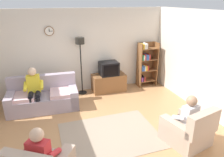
{
  "coord_description": "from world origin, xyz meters",
  "views": [
    {
      "loc": [
        -1.23,
        -4.08,
        2.93
      ],
      "look_at": [
        0.37,
        0.65,
        1.06
      ],
      "focal_mm": 33.91,
      "sensor_mm": 36.0,
      "label": 1
    }
  ],
  "objects": [
    {
      "name": "armchair_near_bookshelf",
      "position": [
        1.53,
        -0.97,
        0.29
      ],
      "size": [
        0.98,
        1.04,
        0.9
      ],
      "color": "tan",
      "rests_on": "ground_plane"
    },
    {
      "name": "person_in_left_armchair",
      "position": [
        -1.4,
        -1.09,
        0.6
      ],
      "size": [
        0.61,
        0.64,
        1.12
      ],
      "color": "red",
      "rests_on": "ground_plane"
    },
    {
      "name": "bookshelf",
      "position": [
        2.21,
        2.32,
        0.82
      ],
      "size": [
        0.68,
        0.36,
        1.55
      ],
      "color": "brown",
      "rests_on": "ground_plane"
    },
    {
      "name": "area_rug",
      "position": [
        0.04,
        -0.18,
        0.01
      ],
      "size": [
        2.2,
        1.7,
        0.01
      ],
      "primitive_type": "cube",
      "color": "gray",
      "rests_on": "ground_plane"
    },
    {
      "name": "right_wall",
      "position": [
        2.86,
        0.0,
        1.35
      ],
      "size": [
        0.12,
        5.8,
        2.7
      ],
      "primitive_type": "cube",
      "color": "silver",
      "rests_on": "ground_plane"
    },
    {
      "name": "floor_lamp",
      "position": [
        -0.09,
        2.35,
        1.45
      ],
      "size": [
        0.28,
        0.28,
        1.85
      ],
      "color": "black",
      "rests_on": "ground_plane"
    },
    {
      "name": "person_on_couch",
      "position": [
        -1.55,
        1.57,
        0.7
      ],
      "size": [
        0.53,
        0.55,
        1.24
      ],
      "color": "yellow",
      "rests_on": "ground_plane"
    },
    {
      "name": "ground_plane",
      "position": [
        0.0,
        0.0,
        0.0
      ],
      "size": [
        12.0,
        12.0,
        0.0
      ],
      "primitive_type": "plane",
      "color": "#B27F51"
    },
    {
      "name": "back_wall_assembly",
      "position": [
        -0.0,
        2.66,
        1.35
      ],
      "size": [
        6.2,
        0.17,
        2.7
      ],
      "color": "silver",
      "rests_on": "ground_plane"
    },
    {
      "name": "couch",
      "position": [
        -1.34,
        1.68,
        0.31
      ],
      "size": [
        1.95,
        0.99,
        0.9
      ],
      "color": "#A899A8",
      "rests_on": "ground_plane"
    },
    {
      "name": "person_in_right_armchair",
      "position": [
        1.51,
        -0.88,
        0.6
      ],
      "size": [
        0.57,
        0.59,
        1.12
      ],
      "color": "silver",
      "rests_on": "ground_plane"
    },
    {
      "name": "tv",
      "position": [
        0.8,
        2.23,
        0.81
      ],
      "size": [
        0.6,
        0.49,
        0.44
      ],
      "color": "black",
      "rests_on": "tv_stand"
    },
    {
      "name": "tv_stand",
      "position": [
        0.8,
        2.25,
        0.29
      ],
      "size": [
        1.1,
        0.56,
        0.59
      ],
      "color": "brown",
      "rests_on": "ground_plane"
    }
  ]
}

